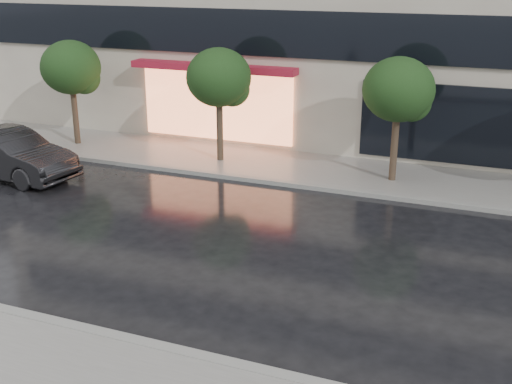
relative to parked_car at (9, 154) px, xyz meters
The scene contains 8 objects.
ground 10.57m from the parked_car, 34.71° to the right, with size 120.00×120.00×0.00m, color black.
sidewalk_far 9.67m from the parked_car, 26.14° to the left, with size 60.00×3.50×0.12m, color slate.
curb_near 11.16m from the parked_car, 38.94° to the right, with size 60.00×0.25×0.14m, color gray.
curb_far 9.04m from the parked_car, 16.10° to the left, with size 60.00×0.25×0.14m, color gray.
tree_far_west 4.57m from the parked_car, 93.95° to the left, with size 2.20×2.20×3.99m.
tree_mid_west 7.32m from the parked_car, 35.16° to the left, with size 2.20×2.20×3.99m.
tree_mid_east 12.58m from the parked_car, 18.97° to the left, with size 2.20×2.20×3.99m.
parked_car is the anchor object (origin of this frame).
Camera 1 is at (6.09, -9.58, 6.59)m, focal length 45.00 mm.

